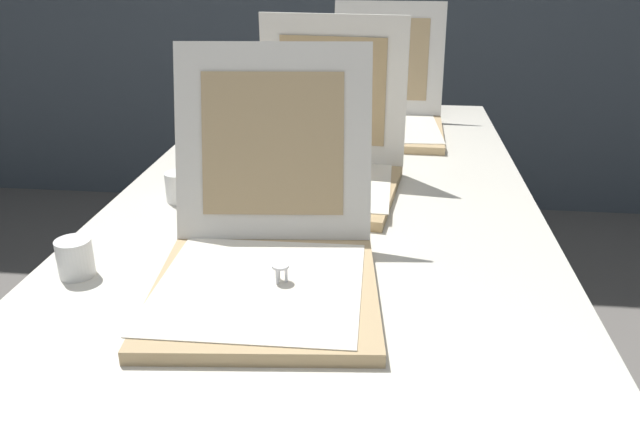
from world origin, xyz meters
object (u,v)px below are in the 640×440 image
Objects in this scene: pizza_box_front at (267,255)px; cup_white_near_left at (75,258)px; pizza_box_middle at (320,166)px; table at (319,236)px; cup_white_far at (240,150)px; cup_white_mid at (179,187)px; pizza_box_back at (384,114)px.

pizza_box_front is 7.51× the size of cup_white_near_left.
pizza_box_middle is at bearing 79.94° from pizza_box_front.
table is 5.27× the size of pizza_box_middle.
cup_white_far is (-0.25, 0.34, 0.08)m from table.
cup_white_mid is (0.07, 0.36, 0.00)m from cup_white_near_left.
pizza_box_middle is (0.04, 0.46, 0.00)m from pizza_box_front.
pizza_box_middle is at bearing 95.70° from table.
cup_white_mid reaches higher than table.
pizza_box_front is at bearing -87.66° from pizza_box_middle.
pizza_box_middle is 6.06× the size of cup_white_near_left.
cup_white_near_left is 0.36m from cup_white_mid.
pizza_box_middle is at bearing -36.69° from cup_white_far.
pizza_box_front is 0.47m from pizza_box_middle.
table is 31.96× the size of cup_white_far.
cup_white_mid is at bearing -152.01° from pizza_box_middle.
cup_white_far is at bearing 76.20° from cup_white_mid.
table is at bearing -77.39° from pizza_box_middle.
pizza_box_back is at bearing 79.94° from table.
table is at bearing -53.88° from cup_white_far.
cup_white_mid is (-0.07, -0.29, 0.00)m from cup_white_far.
pizza_box_front reaches higher than table.
cup_white_mid is (-0.32, 0.05, 0.08)m from table.
pizza_box_back reaches higher than table.
pizza_box_middle reaches higher than cup_white_near_left.
cup_white_far is at bearing 77.88° from cup_white_near_left.
pizza_box_front is at bearing -100.25° from table.
pizza_box_front reaches higher than cup_white_far.
pizza_box_middle is 0.54m from pizza_box_back.
cup_white_near_left is 0.66m from cup_white_far.
pizza_box_front is at bearing -52.85° from cup_white_mid.
pizza_box_back is at bearing 74.39° from pizza_box_front.
pizza_box_middle is 6.06× the size of cup_white_mid.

